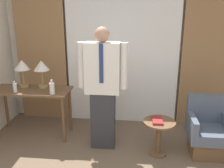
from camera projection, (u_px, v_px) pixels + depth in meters
name	position (u px, v px, depth m)	size (l,w,h in m)	color
wall_back	(123.00, 48.00, 4.48)	(10.00, 0.06, 2.70)	silver
curtain_sheer_center	(122.00, 53.00, 4.38)	(1.96, 0.06, 2.58)	white
curtain_drape_left	(41.00, 51.00, 4.52)	(0.90, 0.06, 2.58)	#997047
curtain_drape_right	(209.00, 54.00, 4.23)	(0.90, 0.06, 2.58)	#997047
desk	(32.00, 97.00, 4.02)	(1.26, 0.52, 0.80)	brown
table_lamp_left	(22.00, 67.00, 4.01)	(0.25, 0.25, 0.45)	#9E7F47
table_lamp_right	(41.00, 67.00, 3.98)	(0.25, 0.25, 0.45)	#9E7F47
bottle_near_edge	(15.00, 88.00, 3.84)	(0.06, 0.06, 0.18)	silver
bottle_by_lamp	(52.00, 88.00, 3.76)	(0.08, 0.08, 0.22)	silver
person	(103.00, 86.00, 3.58)	(0.71, 0.23, 1.81)	#2D2D33
armchair	(208.00, 133.00, 3.61)	(0.57, 0.56, 0.83)	brown
side_table	(159.00, 132.00, 3.55)	(0.46, 0.46, 0.52)	brown
book	(157.00, 120.00, 3.50)	(0.14, 0.26, 0.03)	maroon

